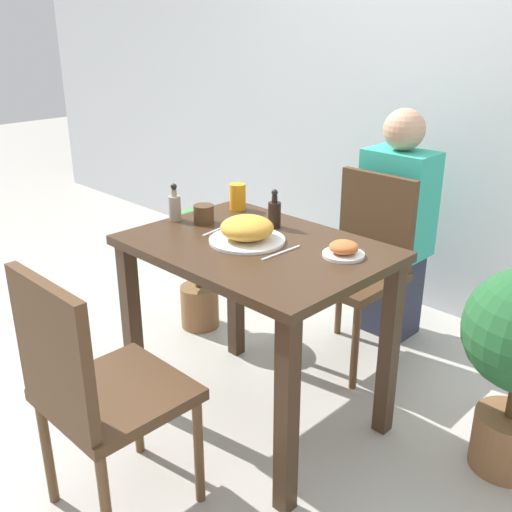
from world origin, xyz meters
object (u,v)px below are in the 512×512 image
at_px(sauce_bottle, 175,206).
at_px(person_figure, 395,227).
at_px(drink_cup, 204,214).
at_px(side_plate, 344,250).
at_px(juice_glass, 238,197).
at_px(chair_far, 360,259).
at_px(chair_near, 93,386).
at_px(food_plate, 247,230).
at_px(condiment_bottle, 274,213).
at_px(potted_plant_left, 198,254).

xyz_separation_m(sauce_bottle, person_figure, (0.41, 1.06, -0.25)).
bearing_deg(drink_cup, side_plate, 9.33).
height_order(drink_cup, juice_glass, juice_glass).
height_order(side_plate, juice_glass, juice_glass).
bearing_deg(drink_cup, chair_far, 65.42).
bearing_deg(person_figure, chair_near, -88.64).
height_order(food_plate, sauce_bottle, sauce_bottle).
xyz_separation_m(chair_far, drink_cup, (-0.31, -0.69, 0.31)).
bearing_deg(condiment_bottle, chair_far, 82.14).
relative_size(condiment_bottle, potted_plant_left, 0.24).
bearing_deg(potted_plant_left, condiment_bottle, -13.40).
bearing_deg(drink_cup, sauce_bottle, -151.95).
bearing_deg(potted_plant_left, chair_near, -53.97).
bearing_deg(condiment_bottle, juice_glass, 167.20).
distance_m(juice_glass, potted_plant_left, 0.59).
distance_m(sauce_bottle, condiment_bottle, 0.42).
distance_m(chair_near, chair_far, 1.44).
relative_size(chair_near, drink_cup, 10.70).
bearing_deg(condiment_bottle, person_figure, 86.17).
distance_m(sauce_bottle, person_figure, 1.17).
bearing_deg(food_plate, person_figure, 89.20).
xyz_separation_m(drink_cup, condiment_bottle, (0.24, 0.17, 0.02)).
xyz_separation_m(food_plate, sauce_bottle, (-0.40, -0.03, 0.02)).
height_order(chair_near, potted_plant_left, chair_near).
distance_m(chair_far, side_plate, 0.73).
distance_m(chair_near, drink_cup, 0.88).
xyz_separation_m(food_plate, side_plate, (0.35, 0.14, -0.02)).
height_order(food_plate, drink_cup, food_plate).
distance_m(chair_near, side_plate, 0.96).
bearing_deg(condiment_bottle, food_plate, -77.97).
bearing_deg(sauce_bottle, chair_near, -56.91).
bearing_deg(potted_plant_left, chair_far, 25.01).
bearing_deg(sauce_bottle, drink_cup, 28.05).
height_order(chair_near, juice_glass, chair_near).
relative_size(drink_cup, potted_plant_left, 0.13).
distance_m(chair_near, person_figure, 1.76).
distance_m(drink_cup, condiment_bottle, 0.29).
distance_m(drink_cup, potted_plant_left, 0.68).
distance_m(side_plate, sauce_bottle, 0.77).
xyz_separation_m(chair_near, condiment_bottle, (-0.10, 0.92, 0.33)).
height_order(side_plate, condiment_bottle, condiment_bottle).
relative_size(side_plate, condiment_bottle, 0.96).
height_order(chair_far, sauce_bottle, sauce_bottle).
relative_size(potted_plant_left, person_figure, 0.57).
height_order(side_plate, drink_cup, drink_cup).
relative_size(chair_far, drink_cup, 10.70).
bearing_deg(potted_plant_left, food_plate, -26.18).
bearing_deg(drink_cup, person_figure, 73.46).
bearing_deg(side_plate, juice_glass, 169.50).
relative_size(sauce_bottle, person_figure, 0.13).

